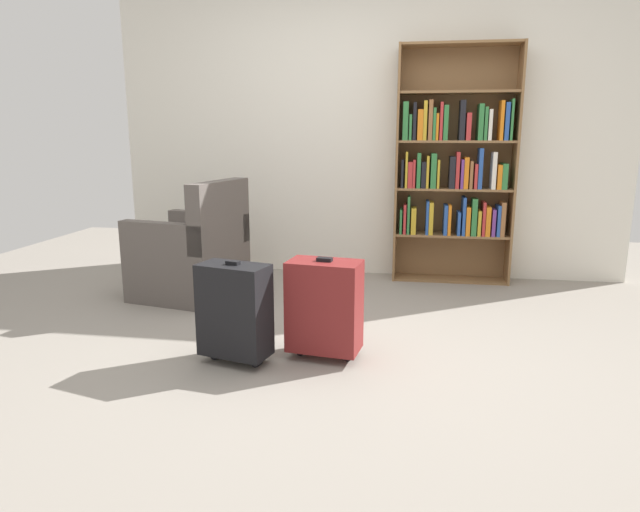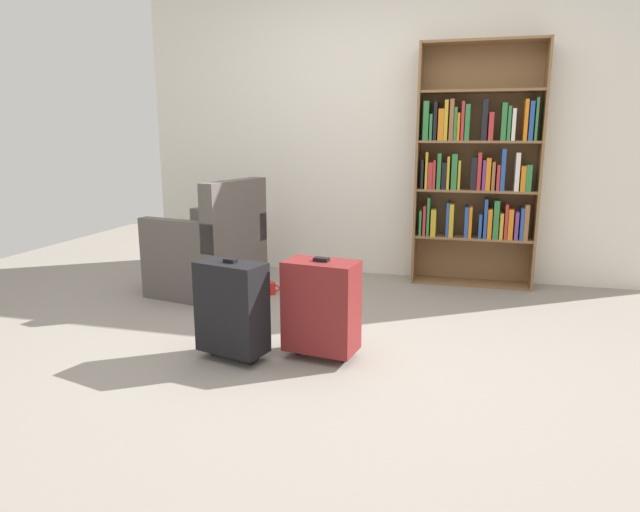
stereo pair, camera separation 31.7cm
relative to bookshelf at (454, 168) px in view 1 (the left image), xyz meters
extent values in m
plane|color=gray|center=(-0.73, -1.80, -0.96)|extent=(7.73, 7.73, 0.00)
cube|color=silver|center=(-0.73, 0.18, 0.34)|extent=(4.42, 0.10, 2.60)
cube|color=brown|center=(-0.47, -0.02, 0.01)|extent=(0.02, 0.25, 1.94)
cube|color=brown|center=(0.48, -0.02, 0.01)|extent=(0.02, 0.25, 1.94)
cube|color=brown|center=(0.01, 0.10, 0.01)|extent=(0.97, 0.02, 1.94)
cube|color=brown|center=(0.01, -0.02, -0.95)|extent=(0.93, 0.23, 0.02)
cube|color=brown|center=(0.01, -0.02, -0.56)|extent=(0.93, 0.23, 0.02)
cube|color=brown|center=(0.01, -0.02, -0.17)|extent=(0.93, 0.23, 0.02)
cube|color=brown|center=(0.01, -0.02, 0.21)|extent=(0.93, 0.23, 0.02)
cube|color=brown|center=(0.01, -0.02, 0.60)|extent=(0.93, 0.23, 0.02)
cube|color=brown|center=(0.01, -0.02, 0.97)|extent=(0.93, 0.23, 0.02)
cube|color=#2D7238|center=(-0.42, -0.02, -0.45)|extent=(0.02, 0.21, 0.21)
cube|color=#B22D2D|center=(-0.39, -0.04, -0.43)|extent=(0.02, 0.19, 0.25)
cube|color=#2D7238|center=(-0.36, -0.04, -0.39)|extent=(0.02, 0.19, 0.32)
cube|color=gold|center=(-0.31, -0.05, -0.44)|extent=(0.04, 0.16, 0.22)
cube|color=#264C99|center=(-0.20, -0.03, -0.41)|extent=(0.02, 0.20, 0.28)
cube|color=gold|center=(-0.17, -0.04, -0.42)|extent=(0.04, 0.19, 0.27)
cube|color=#264C99|center=(-0.05, -0.04, -0.43)|extent=(0.03, 0.19, 0.25)
cube|color=orange|center=(-0.02, -0.06, -0.43)|extent=(0.02, 0.14, 0.25)
cube|color=#264C99|center=(0.06, -0.04, -0.46)|extent=(0.02, 0.18, 0.19)
cube|color=#264C99|center=(0.10, -0.03, -0.39)|extent=(0.02, 0.21, 0.32)
cube|color=orange|center=(0.13, -0.03, -0.43)|extent=(0.03, 0.21, 0.24)
cube|color=#2D7238|center=(0.18, -0.06, -0.40)|extent=(0.04, 0.15, 0.31)
cube|color=gold|center=(0.22, -0.05, -0.45)|extent=(0.03, 0.16, 0.21)
cube|color=#B22D2D|center=(0.26, -0.04, -0.41)|extent=(0.02, 0.17, 0.28)
cube|color=orange|center=(0.29, -0.04, -0.43)|extent=(0.04, 0.19, 0.24)
cube|color=#66337F|center=(0.33, -0.04, -0.44)|extent=(0.03, 0.18, 0.22)
cube|color=#264C99|center=(0.37, -0.04, -0.43)|extent=(0.03, 0.18, 0.25)
cube|color=brown|center=(0.41, -0.05, -0.41)|extent=(0.04, 0.16, 0.28)
cube|color=black|center=(-0.42, -0.04, -0.05)|extent=(0.02, 0.17, 0.23)
cube|color=gold|center=(-0.39, -0.04, -0.02)|extent=(0.02, 0.18, 0.30)
cube|color=#B22D2D|center=(-0.36, -0.04, -0.06)|extent=(0.04, 0.19, 0.21)
cube|color=#B22D2D|center=(-0.32, -0.03, -0.05)|extent=(0.02, 0.20, 0.23)
cube|color=#2D7238|center=(-0.29, -0.06, -0.02)|extent=(0.03, 0.14, 0.29)
cube|color=black|center=(-0.25, -0.05, -0.06)|extent=(0.04, 0.16, 0.21)
cube|color=gold|center=(-0.21, -0.03, -0.03)|extent=(0.02, 0.21, 0.26)
cube|color=#2D7238|center=(-0.17, -0.03, -0.02)|extent=(0.04, 0.21, 0.28)
cube|color=gold|center=(-0.13, -0.06, -0.05)|extent=(0.02, 0.15, 0.23)
cube|color=black|center=(-0.02, -0.05, -0.04)|extent=(0.04, 0.17, 0.26)
cube|color=#B22D2D|center=(0.02, -0.06, -0.02)|extent=(0.03, 0.15, 0.30)
cube|color=#66337F|center=(0.06, -0.06, -0.05)|extent=(0.02, 0.15, 0.24)
cube|color=orange|center=(0.09, -0.06, -0.04)|extent=(0.04, 0.15, 0.25)
cube|color=brown|center=(0.13, -0.04, -0.05)|extent=(0.02, 0.18, 0.22)
cube|color=#B22D2D|center=(0.17, -0.03, -0.06)|extent=(0.02, 0.21, 0.20)
cube|color=#264C99|center=(0.20, -0.05, 0.00)|extent=(0.03, 0.16, 0.33)
cube|color=silver|center=(0.31, -0.06, -0.02)|extent=(0.03, 0.15, 0.30)
cube|color=orange|center=(0.36, -0.03, -0.07)|extent=(0.03, 0.19, 0.20)
cube|color=#2D7238|center=(0.40, -0.03, -0.06)|extent=(0.04, 0.20, 0.21)
cube|color=#2D7238|center=(-0.41, -0.04, 0.38)|extent=(0.04, 0.19, 0.31)
cube|color=#2D7238|center=(-0.37, -0.04, 0.33)|extent=(0.02, 0.18, 0.21)
cube|color=black|center=(-0.33, -0.03, 0.37)|extent=(0.03, 0.21, 0.30)
cube|color=orange|center=(-0.29, -0.05, 0.35)|extent=(0.04, 0.16, 0.24)
cube|color=gold|center=(-0.25, -0.05, 0.38)|extent=(0.03, 0.17, 0.31)
cube|color=brown|center=(-0.21, -0.03, 0.38)|extent=(0.03, 0.21, 0.32)
cube|color=#2D7238|center=(-0.18, -0.05, 0.35)|extent=(0.02, 0.17, 0.26)
cube|color=orange|center=(-0.15, -0.04, 0.33)|extent=(0.02, 0.19, 0.21)
cube|color=#B22D2D|center=(-0.12, -0.06, 0.37)|extent=(0.02, 0.14, 0.30)
cube|color=#2D7238|center=(-0.09, -0.03, 0.36)|extent=(0.04, 0.20, 0.28)
cube|color=black|center=(0.04, -0.05, 0.38)|extent=(0.04, 0.17, 0.31)
cube|color=#B22D2D|center=(0.09, -0.04, 0.33)|extent=(0.04, 0.18, 0.22)
cube|color=#2D7238|center=(0.18, -0.04, 0.37)|extent=(0.04, 0.19, 0.28)
cube|color=#2D7238|center=(0.22, -0.06, 0.35)|extent=(0.02, 0.14, 0.26)
cube|color=silver|center=(0.26, -0.03, 0.34)|extent=(0.03, 0.20, 0.24)
cube|color=orange|center=(0.34, -0.05, 0.38)|extent=(0.03, 0.16, 0.31)
cube|color=#264C99|center=(0.38, -0.03, 0.37)|extent=(0.03, 0.21, 0.29)
cube|color=#2D7238|center=(0.42, -0.05, 0.38)|extent=(0.02, 0.17, 0.32)
cube|color=#59514C|center=(-2.03, -0.81, -0.76)|extent=(0.83, 0.83, 0.40)
cube|color=gray|center=(-2.03, -0.81, -0.52)|extent=(0.67, 0.61, 0.08)
cube|color=#59514C|center=(-1.74, -0.87, -0.31)|extent=(0.26, 0.71, 0.50)
cube|color=#59514C|center=(-1.97, -0.52, -0.45)|extent=(0.71, 0.24, 0.22)
cube|color=#59514C|center=(-2.09, -1.10, -0.45)|extent=(0.71, 0.24, 0.22)
cylinder|color=red|center=(-1.51, -0.74, -0.91)|extent=(0.08, 0.08, 0.10)
torus|color=red|center=(-1.46, -0.74, -0.91)|extent=(0.06, 0.01, 0.06)
cube|color=black|center=(-1.27, -2.01, -0.66)|extent=(0.42, 0.29, 0.51)
cube|color=black|center=(-1.27, -2.01, -0.40)|extent=(0.08, 0.06, 0.02)
cylinder|color=black|center=(-1.40, -1.98, -0.94)|extent=(0.06, 0.06, 0.05)
cylinder|color=black|center=(-1.15, -2.04, -0.94)|extent=(0.06, 0.06, 0.05)
cube|color=maroon|center=(-0.80, -1.86, -0.66)|extent=(0.42, 0.28, 0.51)
cube|color=black|center=(-0.80, -1.86, -0.39)|extent=(0.09, 0.06, 0.02)
cylinder|color=black|center=(-0.94, -1.84, -0.94)|extent=(0.06, 0.06, 0.05)
cylinder|color=black|center=(-0.67, -1.88, -0.94)|extent=(0.06, 0.06, 0.05)
camera|label=1|loc=(-0.36, -4.76, 0.27)|focal=31.04mm
camera|label=2|loc=(-0.05, -4.70, 0.27)|focal=31.04mm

